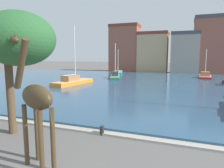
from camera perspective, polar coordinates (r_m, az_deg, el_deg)
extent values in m
cube|color=#2D5170|center=(31.27, 10.43, 0.13)|extent=(77.57, 41.15, 0.25)
cube|color=#ADA89E|center=(11.80, -7.53, -13.04)|extent=(77.57, 0.50, 0.12)
cylinder|color=#42331E|center=(8.72, -23.47, -13.23)|extent=(0.18, 0.18, 2.43)
cylinder|color=#42331E|center=(8.90, -20.71, -12.65)|extent=(0.18, 0.18, 2.43)
cylinder|color=#42331E|center=(7.69, -19.63, -15.91)|extent=(0.18, 0.18, 2.43)
cylinder|color=#42331E|center=(7.89, -16.57, -15.15)|extent=(0.18, 0.18, 2.43)
ellipsoid|color=#42331E|center=(7.85, -20.75, -3.51)|extent=(2.01, 1.37, 0.93)
cylinder|color=#42331E|center=(8.79, -24.58, 5.08)|extent=(1.28, 0.73, 2.07)
ellipsoid|color=#42331E|center=(9.29, -26.20, 11.13)|extent=(0.65, 0.51, 0.31)
cone|color=#42331E|center=(9.28, -26.74, 12.61)|extent=(0.07, 0.07, 0.18)
cone|color=#42331E|center=(9.33, -25.84, 12.63)|extent=(0.07, 0.07, 0.18)
cylinder|color=#42331E|center=(7.17, -17.36, -7.58)|extent=(0.26, 0.15, 0.98)
cube|color=orange|center=(29.53, -11.07, 0.17)|extent=(3.07, 7.44, 0.77)
ellipsoid|color=orange|center=(32.23, -7.20, 0.89)|extent=(2.19, 2.77, 0.73)
cube|color=#E2A56E|center=(29.48, -11.10, 0.97)|extent=(3.01, 7.29, 0.06)
cube|color=#9E7047|center=(29.02, -11.80, 1.70)|extent=(1.79, 2.71, 0.80)
cylinder|color=silver|center=(29.70, -10.63, 8.72)|extent=(0.12, 0.12, 8.02)
cylinder|color=silver|center=(28.84, -12.05, 2.53)|extent=(0.44, 2.51, 0.08)
cube|color=#236B42|center=(37.85, 0.91, 1.90)|extent=(3.94, 7.81, 0.67)
ellipsoid|color=#236B42|center=(41.47, 1.03, 2.43)|extent=(2.26, 3.02, 0.63)
cube|color=gray|center=(37.81, 0.91, 2.45)|extent=(3.86, 7.66, 0.06)
cube|color=#333338|center=(37.20, 0.89, 3.04)|extent=(1.94, 2.91, 0.81)
cylinder|color=silver|center=(38.22, 0.94, 7.02)|extent=(0.12, 0.12, 6.06)
cylinder|color=silver|center=(36.97, 0.88, 3.68)|extent=(0.90, 2.58, 0.08)
cube|color=red|center=(42.42, 25.07, 1.74)|extent=(2.69, 6.83, 0.57)
ellipsoid|color=red|center=(45.58, 25.05, 2.12)|extent=(2.14, 2.48, 0.54)
cube|color=#C7716E|center=(42.39, 25.10, 2.16)|extent=(2.63, 6.69, 0.06)
cube|color=#9E7047|center=(41.86, 25.13, 2.67)|extent=(1.70, 2.45, 0.78)
cylinder|color=silver|center=(42.75, 25.29, 5.58)|extent=(0.12, 0.12, 5.09)
cylinder|color=silver|center=(41.66, 25.17, 3.28)|extent=(0.26, 2.34, 0.08)
cube|color=teal|center=(46.04, 1.69, 3.05)|extent=(3.81, 7.99, 0.81)
ellipsoid|color=teal|center=(49.71, 1.93, 3.41)|extent=(2.31, 3.06, 0.77)
cube|color=#6EA5A8|center=(46.00, 1.69, 3.60)|extent=(3.73, 7.83, 0.06)
cylinder|color=silver|center=(46.46, 1.74, 6.75)|extent=(0.12, 0.12, 5.10)
cylinder|color=silver|center=(45.17, 1.64, 4.62)|extent=(0.79, 2.65, 0.08)
cylinder|color=brown|center=(12.26, -27.05, -3.32)|extent=(0.41, 0.41, 4.13)
ellipsoid|color=#285B2D|center=(12.10, -28.00, 11.52)|extent=(2.79, 2.79, 2.09)
ellipsoid|color=#285B2D|center=(11.20, -25.13, 11.63)|extent=(3.63, 3.63, 2.72)
ellipsoid|color=#285B2D|center=(12.79, -23.88, 10.28)|extent=(2.52, 2.52, 1.89)
cylinder|color=#232326|center=(11.17, -2.90, -13.16)|extent=(0.24, 0.24, 0.50)
cube|color=#8E5142|center=(57.66, 3.64, 9.76)|extent=(8.02, 5.01, 12.38)
cube|color=brown|center=(58.25, 3.70, 16.26)|extent=(8.18, 5.11, 0.80)
cube|color=tan|center=(56.18, 11.67, 8.43)|extent=(7.79, 6.33, 9.96)
cube|color=brown|center=(56.50, 11.83, 13.89)|extent=(7.94, 6.46, 0.80)
cube|color=gray|center=(53.79, 20.11, 7.87)|extent=(6.46, 6.73, 9.43)
cube|color=#42424C|center=(54.08, 20.37, 13.30)|extent=(6.59, 6.87, 0.80)
cube|color=#8E5142|center=(54.41, 26.91, 9.32)|extent=(8.70, 6.75, 12.88)
cube|color=#42424C|center=(55.11, 27.37, 16.43)|extent=(8.87, 6.89, 0.80)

